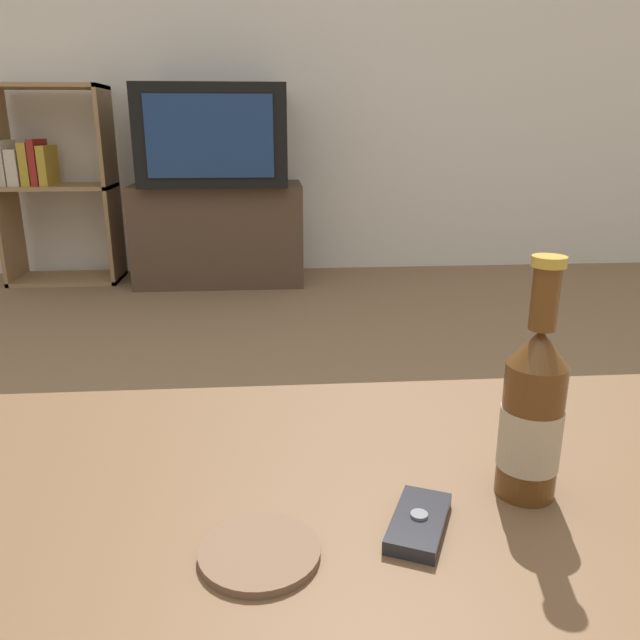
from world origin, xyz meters
name	(u,v)px	position (x,y,z in m)	size (l,w,h in m)	color
back_wall	(271,22)	(0.00, 3.02, 1.30)	(8.00, 0.05, 2.60)	silver
coffee_table	(307,571)	(0.00, 0.00, 0.36)	(1.12, 0.65, 0.42)	brown
tv_stand	(220,233)	(-0.29, 2.74, 0.25)	(0.85, 0.43, 0.51)	#4C3828
television	(215,136)	(-0.29, 2.73, 0.74)	(0.70, 0.57, 0.47)	black
bookshelf	(50,180)	(-1.14, 2.81, 0.52)	(0.55, 0.30, 0.98)	#99754C
beer_bottle	(532,414)	(0.23, 0.03, 0.51)	(0.06, 0.06, 0.25)	#563314
cell_phone	(419,522)	(0.11, -0.03, 0.43)	(0.08, 0.11, 0.02)	#232328
coaster	(260,552)	(-0.04, -0.05, 0.43)	(0.11, 0.11, 0.01)	brown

